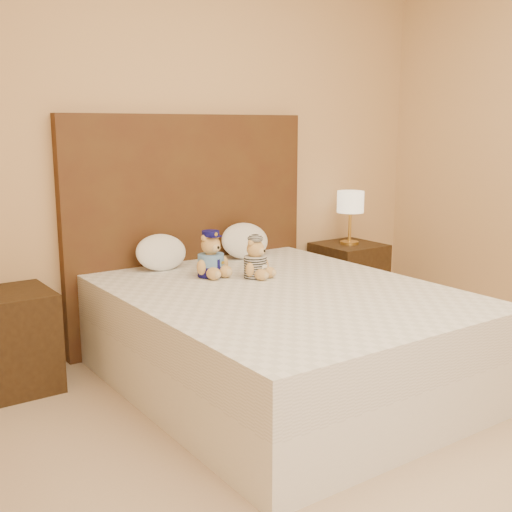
{
  "coord_description": "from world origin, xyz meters",
  "views": [
    {
      "loc": [
        -2.06,
        -1.5,
        1.43
      ],
      "look_at": [
        0.0,
        1.45,
        0.69
      ],
      "focal_mm": 45.0,
      "sensor_mm": 36.0,
      "label": 1
    }
  ],
  "objects_px": {
    "bed": "(281,337)",
    "nightstand_right": "(348,279)",
    "teddy_police": "(211,254)",
    "nightstand_left": "(10,341)",
    "pillow_left": "(161,251)",
    "lamp": "(350,205)",
    "teddy_prisoner": "(255,258)",
    "pillow_right": "(245,239)"
  },
  "relations": [
    {
      "from": "bed",
      "to": "nightstand_right",
      "type": "xyz_separation_m",
      "value": [
        1.25,
        0.8,
        -0.0
      ]
    },
    {
      "from": "lamp",
      "to": "pillow_right",
      "type": "xyz_separation_m",
      "value": [
        -0.93,
        0.03,
        -0.17
      ]
    },
    {
      "from": "teddy_prisoner",
      "to": "pillow_left",
      "type": "relative_size",
      "value": 0.71
    },
    {
      "from": "bed",
      "to": "nightstand_left",
      "type": "bearing_deg",
      "value": 147.38
    },
    {
      "from": "nightstand_left",
      "to": "nightstand_right",
      "type": "distance_m",
      "value": 2.5
    },
    {
      "from": "pillow_left",
      "to": "nightstand_left",
      "type": "bearing_deg",
      "value": -178.17
    },
    {
      "from": "pillow_left",
      "to": "nightstand_right",
      "type": "bearing_deg",
      "value": -1.1
    },
    {
      "from": "teddy_police",
      "to": "lamp",
      "type": "bearing_deg",
      "value": 5.0
    },
    {
      "from": "nightstand_left",
      "to": "teddy_prisoner",
      "type": "height_order",
      "value": "teddy_prisoner"
    },
    {
      "from": "lamp",
      "to": "pillow_right",
      "type": "bearing_deg",
      "value": 178.16
    },
    {
      "from": "nightstand_left",
      "to": "bed",
      "type": "bearing_deg",
      "value": -32.62
    },
    {
      "from": "pillow_left",
      "to": "pillow_right",
      "type": "bearing_deg",
      "value": 0.0
    },
    {
      "from": "nightstand_left",
      "to": "teddy_police",
      "type": "height_order",
      "value": "teddy_police"
    },
    {
      "from": "bed",
      "to": "nightstand_left",
      "type": "height_order",
      "value": "same"
    },
    {
      "from": "nightstand_right",
      "to": "pillow_left",
      "type": "distance_m",
      "value": 1.61
    },
    {
      "from": "lamp",
      "to": "teddy_prisoner",
      "type": "distance_m",
      "value": 1.31
    },
    {
      "from": "nightstand_left",
      "to": "teddy_police",
      "type": "relative_size",
      "value": 2.02
    },
    {
      "from": "teddy_prisoner",
      "to": "teddy_police",
      "type": "bearing_deg",
      "value": 119.39
    },
    {
      "from": "lamp",
      "to": "nightstand_right",
      "type": "bearing_deg",
      "value": 0.0
    },
    {
      "from": "pillow_right",
      "to": "bed",
      "type": "bearing_deg",
      "value": -110.95
    },
    {
      "from": "teddy_police",
      "to": "pillow_left",
      "type": "height_order",
      "value": "teddy_police"
    },
    {
      "from": "nightstand_right",
      "to": "teddy_police",
      "type": "relative_size",
      "value": 2.02
    },
    {
      "from": "lamp",
      "to": "pillow_left",
      "type": "height_order",
      "value": "lamp"
    },
    {
      "from": "teddy_police",
      "to": "pillow_right",
      "type": "relative_size",
      "value": 0.75
    },
    {
      "from": "nightstand_left",
      "to": "pillow_left",
      "type": "height_order",
      "value": "pillow_left"
    },
    {
      "from": "teddy_police",
      "to": "pillow_left",
      "type": "xyz_separation_m",
      "value": [
        -0.15,
        0.34,
        -0.02
      ]
    },
    {
      "from": "lamp",
      "to": "pillow_left",
      "type": "xyz_separation_m",
      "value": [
        -1.56,
        0.03,
        -0.18
      ]
    },
    {
      "from": "nightstand_right",
      "to": "teddy_police",
      "type": "height_order",
      "value": "teddy_police"
    },
    {
      "from": "nightstand_left",
      "to": "teddy_prisoner",
      "type": "bearing_deg",
      "value": -20.54
    },
    {
      "from": "bed",
      "to": "teddy_prisoner",
      "type": "bearing_deg",
      "value": 82.08
    },
    {
      "from": "bed",
      "to": "nightstand_right",
      "type": "relative_size",
      "value": 3.64
    },
    {
      "from": "bed",
      "to": "teddy_prisoner",
      "type": "distance_m",
      "value": 0.51
    },
    {
      "from": "bed",
      "to": "nightstand_right",
      "type": "height_order",
      "value": "same"
    },
    {
      "from": "nightstand_right",
      "to": "lamp",
      "type": "xyz_separation_m",
      "value": [
        -0.0,
        0.0,
        0.57
      ]
    },
    {
      "from": "teddy_police",
      "to": "nightstand_right",
      "type": "bearing_deg",
      "value": 5.0
    },
    {
      "from": "nightstand_right",
      "to": "teddy_prisoner",
      "type": "relative_size",
      "value": 2.31
    },
    {
      "from": "teddy_prisoner",
      "to": "pillow_left",
      "type": "xyz_separation_m",
      "value": [
        -0.35,
        0.51,
        -0.0
      ]
    },
    {
      "from": "pillow_left",
      "to": "pillow_right",
      "type": "height_order",
      "value": "pillow_right"
    },
    {
      "from": "nightstand_right",
      "to": "pillow_left",
      "type": "relative_size",
      "value": 1.63
    },
    {
      "from": "lamp",
      "to": "teddy_prisoner",
      "type": "height_order",
      "value": "lamp"
    },
    {
      "from": "lamp",
      "to": "pillow_right",
      "type": "height_order",
      "value": "lamp"
    },
    {
      "from": "bed",
      "to": "nightstand_right",
      "type": "distance_m",
      "value": 1.48
    }
  ]
}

